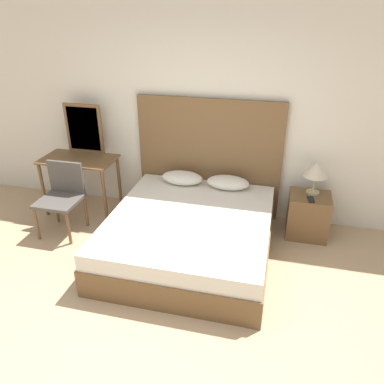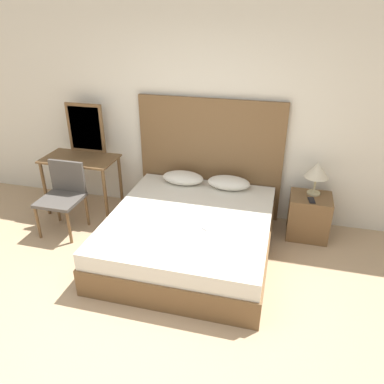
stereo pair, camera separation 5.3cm
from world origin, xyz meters
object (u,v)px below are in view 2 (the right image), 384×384
object	(u,v)px
phone_on_bed	(209,227)
phone_on_nightstand	(312,200)
bed	(190,235)
vanity_desk	(81,167)
chair	(63,192)
table_lamp	(317,171)
nightstand	(309,216)

from	to	relation	value
phone_on_bed	phone_on_nightstand	world-z (taller)	phone_on_nightstand
bed	vanity_desk	size ratio (longest dim) A/B	2.04
phone_on_bed	chair	distance (m)	1.95
bed	table_lamp	distance (m)	1.68
phone_on_bed	table_lamp	distance (m)	1.51
nightstand	phone_on_nightstand	world-z (taller)	phone_on_nightstand
table_lamp	chair	xyz separation A→B (m)	(-3.01, -0.68, -0.34)
bed	chair	bearing A→B (deg)	175.52
bed	phone_on_bed	bearing A→B (deg)	-34.70
nightstand	bed	bearing A→B (deg)	-151.22
phone_on_bed	table_lamp	bearing A→B (deg)	42.19
table_lamp	vanity_desk	distance (m)	3.04
bed	chair	distance (m)	1.69
phone_on_bed	nightstand	distance (m)	1.42
phone_on_bed	phone_on_nightstand	size ratio (longest dim) A/B	1.04
phone_on_nightstand	chair	distance (m)	3.02
phone_on_nightstand	vanity_desk	distance (m)	3.00
phone_on_nightstand	chair	bearing A→B (deg)	-170.70
vanity_desk	chair	bearing A→B (deg)	-88.30
bed	phone_on_nightstand	size ratio (longest dim) A/B	12.56
nightstand	table_lamp	size ratio (longest dim) A/B	1.34
nightstand	table_lamp	xyz separation A→B (m)	(0.02, 0.09, 0.58)
phone_on_nightstand	vanity_desk	size ratio (longest dim) A/B	0.16
bed	table_lamp	world-z (taller)	table_lamp
nightstand	chair	size ratio (longest dim) A/B	0.62
bed	vanity_desk	bearing A→B (deg)	159.69
phone_on_bed	phone_on_nightstand	distance (m)	1.33
chair	bed	bearing A→B (deg)	-4.48
phone_on_nightstand	table_lamp	bearing A→B (deg)	82.10
bed	nightstand	world-z (taller)	nightstand
vanity_desk	bed	bearing A→B (deg)	-20.31
nightstand	vanity_desk	world-z (taller)	vanity_desk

